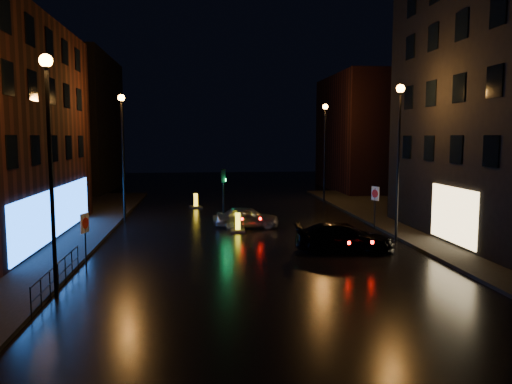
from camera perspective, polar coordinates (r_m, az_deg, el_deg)
ground at (r=20.62m, az=1.47°, el=-9.50°), size 120.00×120.00×0.00m
pavement_right at (r=32.78m, az=24.49°, el=-3.99°), size 12.00×44.00×0.15m
building_far_left at (r=56.27m, az=-20.16°, el=7.34°), size 8.00×16.00×14.00m
building_far_right at (r=54.61m, az=12.68°, el=6.57°), size 8.00×14.00×12.00m
street_lamp_lnear at (r=18.38m, az=-22.55°, el=5.66°), size 0.44×0.44×8.37m
street_lamp_lfar at (r=34.04m, az=-15.02°, el=6.01°), size 0.44×0.44×8.37m
street_lamp_rnear at (r=27.72m, az=16.03°, el=5.95°), size 0.44×0.44×8.37m
street_lamp_rfar at (r=42.96m, az=7.88°, el=6.18°), size 0.44×0.44×8.37m
traffic_signal at (r=34.08m, az=-3.73°, el=-2.33°), size 1.40×2.40×3.45m
guard_railing at (r=20.00m, az=-21.71°, el=-8.26°), size 0.05×6.04×1.00m
silver_hatchback at (r=30.98m, az=-0.99°, el=-2.89°), size 4.01×1.94×1.32m
dark_sedan at (r=24.97m, az=10.01°, el=-5.13°), size 5.07×2.58×1.41m
bollard_near at (r=29.89m, az=-2.09°, el=-4.05°), size 0.91×1.31×1.10m
bollard_far at (r=40.13m, az=-6.89°, el=-1.42°), size 1.10×1.44×1.13m
road_sign_left at (r=21.96m, az=-18.96°, el=-3.93°), size 0.23×0.58×2.46m
road_sign_right at (r=31.38m, az=13.46°, el=-0.58°), size 0.31×0.60×2.59m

